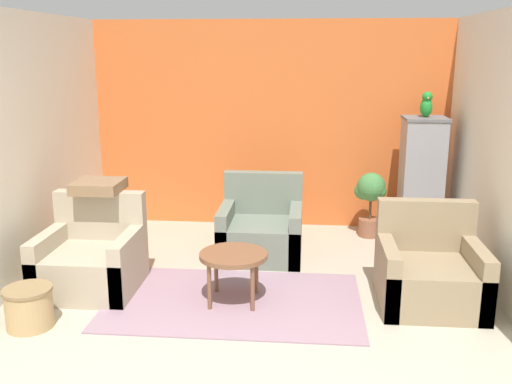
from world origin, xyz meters
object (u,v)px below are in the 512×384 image
(potted_plant, at_px, (370,197))
(birdcage, at_px, (421,181))
(coffee_table, at_px, (233,259))
(armchair_left, at_px, (92,261))
(armchair_middle, at_px, (261,231))
(armchair_right, at_px, (429,274))
(wicker_basket, at_px, (29,306))
(parrot, at_px, (426,105))

(potted_plant, bearing_deg, birdcage, -8.75)
(coffee_table, xyz_separation_m, birdcage, (1.88, 1.85, 0.29))
(armchair_left, height_order, potted_plant, armchair_left)
(coffee_table, distance_m, armchair_middle, 1.19)
(armchair_right, height_order, potted_plant, armchair_right)
(coffee_table, xyz_separation_m, armchair_right, (1.66, 0.13, -0.13))
(armchair_middle, bearing_deg, wicker_basket, -133.41)
(parrot, height_order, potted_plant, parrot)
(armchair_middle, xyz_separation_m, potted_plant, (1.20, 0.76, 0.21))
(coffee_table, bearing_deg, birdcage, 44.50)
(potted_plant, bearing_deg, armchair_left, -146.49)
(coffee_table, distance_m, armchair_right, 1.67)
(armchair_left, relative_size, parrot, 3.00)
(coffee_table, relative_size, parrot, 2.06)
(birdcage, bearing_deg, armchair_middle, -158.75)
(wicker_basket, bearing_deg, armchair_left, 74.15)
(coffee_table, xyz_separation_m, armchair_left, (-1.31, 0.17, -0.13))
(coffee_table, distance_m, birdcage, 2.65)
(armchair_left, xyz_separation_m, armchair_middle, (1.45, 1.00, 0.00))
(birdcage, bearing_deg, armchair_left, -152.32)
(birdcage, distance_m, potted_plant, 0.58)
(armchair_middle, distance_m, wicker_basket, 2.44)
(coffee_table, height_order, wicker_basket, coffee_table)
(birdcage, distance_m, wicker_basket, 4.23)
(potted_plant, bearing_deg, wicker_basket, -138.67)
(armchair_right, xyz_separation_m, parrot, (0.22, 1.72, 1.27))
(armchair_left, bearing_deg, armchair_right, -0.83)
(birdcage, xyz_separation_m, potted_plant, (-0.54, 0.08, -0.21))
(armchair_left, distance_m, armchair_right, 2.97)
(armchair_left, relative_size, armchair_middle, 1.00)
(armchair_middle, bearing_deg, birdcage, 21.25)
(potted_plant, bearing_deg, armchair_right, -79.98)
(parrot, relative_size, wicker_basket, 0.75)
(armchair_left, bearing_deg, armchair_middle, 34.48)
(coffee_table, bearing_deg, parrot, 44.54)
(armchair_left, xyz_separation_m, wicker_basket, (-0.22, -0.77, -0.09))
(armchair_middle, relative_size, potted_plant, 1.12)
(potted_plant, height_order, wicker_basket, potted_plant)
(potted_plant, xyz_separation_m, wicker_basket, (-2.87, -2.53, -0.30))
(potted_plant, relative_size, wicker_basket, 1.99)
(armchair_left, relative_size, birdcage, 0.60)
(armchair_left, height_order, parrot, parrot)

